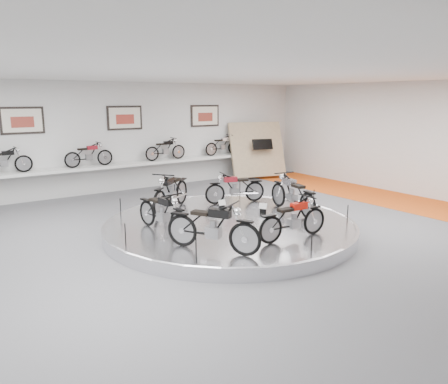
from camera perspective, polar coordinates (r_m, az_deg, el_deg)
floor at (r=11.09m, az=1.68°, el=-5.71°), size 16.00×16.00×0.00m
ceiling at (r=10.58m, az=1.81°, el=15.40°), size 16.00×16.00×0.00m
wall_back at (r=16.76m, az=-12.77°, el=7.04°), size 16.00×0.00×16.00m
wall_right at (r=16.68m, az=24.55°, el=6.23°), size 0.00×14.00×14.00m
orange_carpet_strip at (r=15.96m, az=21.71°, el=-1.02°), size 2.40×12.60×0.01m
dado_band at (r=16.93m, az=-12.52°, el=2.14°), size 15.68×0.04×1.10m
display_platform at (r=11.27m, az=0.77°, el=-4.60°), size 6.40×6.40×0.30m
platform_rim at (r=11.24m, az=0.77°, el=-4.02°), size 6.40×6.40×0.10m
shelf at (r=16.60m, az=-12.22°, el=3.54°), size 11.00×0.55×0.10m
poster_left at (r=15.70m, az=-24.85°, el=8.47°), size 1.35×0.06×0.88m
poster_center at (r=16.68m, az=-12.83°, el=9.43°), size 1.35×0.06×0.88m
poster_right at (r=18.29m, az=-2.49°, el=9.92°), size 1.35×0.06×0.88m
display_panel at (r=18.94m, az=4.36°, el=5.56°), size 2.56×1.52×2.30m
shelf_bike_a at (r=15.45m, az=-26.81°, el=3.45°), size 1.22×0.43×0.73m
shelf_bike_b at (r=16.04m, az=-17.24°, el=4.48°), size 1.22×0.43×0.73m
shelf_bike_c at (r=17.17m, az=-7.65°, el=5.38°), size 1.22×0.43×0.73m
shelf_bike_d at (r=18.56m, az=-0.19°, el=5.98°), size 1.22×0.43×0.73m
bike_a at (r=13.13m, az=1.46°, el=0.58°), size 1.69×1.00×0.94m
bike_b at (r=12.31m, az=-6.95°, el=0.13°), size 1.91×1.69×1.11m
bike_c at (r=10.37m, az=-8.07°, el=-2.56°), size 0.79×1.72×0.98m
bike_d at (r=8.95m, az=-1.51°, el=-4.50°), size 1.47×1.88×1.06m
bike_e at (r=9.86m, az=9.04°, el=-3.42°), size 1.64×0.63×0.95m
bike_f at (r=12.14m, az=8.93°, el=-0.20°), size 0.94×1.90×1.07m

